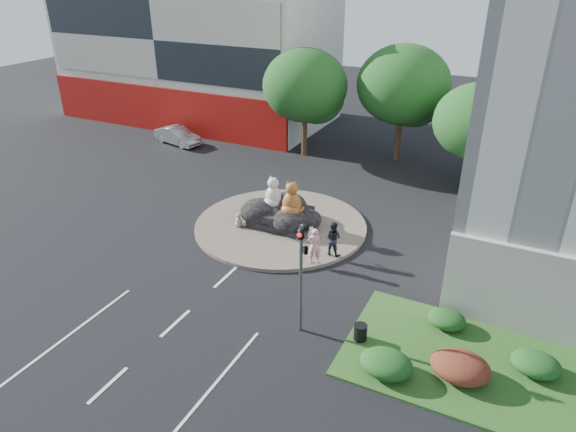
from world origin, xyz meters
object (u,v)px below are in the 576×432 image
at_px(pedestrian_pink, 314,246).
at_px(litter_bin, 360,332).
at_px(parked_car, 178,136).
at_px(cat_white, 273,192).
at_px(cat_tabby, 292,198).
at_px(kitten_white, 311,232).
at_px(pedestrian_dark, 333,238).
at_px(kitten_calico, 239,219).

height_order(pedestrian_pink, litter_bin, pedestrian_pink).
bearing_deg(parked_car, litter_bin, -115.09).
bearing_deg(cat_white, pedestrian_pink, -22.92).
bearing_deg(parked_car, pedestrian_pink, -112.27).
xyz_separation_m(cat_tabby, kitten_white, (1.43, -0.51, -1.58)).
height_order(cat_tabby, parked_car, cat_tabby).
bearing_deg(litter_bin, parked_car, 142.18).
distance_m(cat_white, pedestrian_dark, 5.11).
relative_size(kitten_calico, parked_car, 0.19).
relative_size(cat_white, pedestrian_pink, 0.99).
distance_m(kitten_calico, kitten_white, 4.36).
bearing_deg(kitten_calico, pedestrian_pink, 12.67).
xyz_separation_m(kitten_calico, kitten_white, (4.33, 0.56, -0.06)).
xyz_separation_m(cat_white, kitten_calico, (-1.48, -1.52, -1.44)).
bearing_deg(pedestrian_pink, cat_tabby, -74.97).
bearing_deg(cat_tabby, pedestrian_dark, -37.75).
bearing_deg(litter_bin, kitten_calico, 146.81).
xyz_separation_m(cat_tabby, litter_bin, (6.64, -7.30, -1.67)).
bearing_deg(parked_car, pedestrian_dark, -109.01).
relative_size(cat_tabby, litter_bin, 2.99).
relative_size(cat_white, kitten_calico, 2.28).
distance_m(cat_white, pedestrian_pink, 5.26).
height_order(kitten_calico, litter_bin, kitten_calico).
relative_size(cat_tabby, parked_car, 0.47).
xyz_separation_m(cat_white, litter_bin, (8.06, -7.76, -1.59)).
xyz_separation_m(cat_tabby, kitten_calico, (-2.89, -1.06, -1.52)).
relative_size(cat_tabby, kitten_white, 2.90).
height_order(cat_white, kitten_calico, cat_white).
bearing_deg(litter_bin, cat_tabby, 132.30).
xyz_separation_m(kitten_calico, parked_car, (-12.64, 10.98, 0.10)).
bearing_deg(cat_white, kitten_white, -2.73).
relative_size(kitten_calico, pedestrian_dark, 0.45).
bearing_deg(kitten_calico, parked_car, 169.16).
relative_size(pedestrian_pink, parked_car, 0.44).
bearing_deg(kitten_calico, cat_white, 76.03).
xyz_separation_m(cat_tabby, pedestrian_dark, (3.14, -1.64, -1.00)).
height_order(pedestrian_pink, pedestrian_dark, pedestrian_pink).
distance_m(kitten_white, parked_car, 19.91).
bearing_deg(kitten_calico, cat_tabby, 50.31).
bearing_deg(cat_tabby, litter_bin, -57.89).
height_order(cat_tabby, litter_bin, cat_tabby).
bearing_deg(kitten_white, litter_bin, -102.17).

